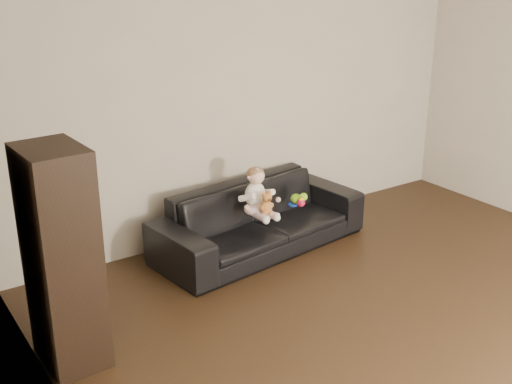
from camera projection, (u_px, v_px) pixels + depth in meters
floor at (471, 356)px, 4.43m from camera, size 5.50×5.50×0.00m
wall_back at (251, 99)px, 6.12m from camera, size 5.00×0.00×5.00m
wall_left at (114, 289)px, 2.67m from camera, size 0.00×5.50×5.50m
sofa at (260, 218)px, 5.95m from camera, size 2.13×1.05×0.60m
cabinet at (62, 259)px, 4.15m from camera, size 0.40×0.54×1.51m
shelf_item at (59, 210)px, 4.04m from camera, size 0.19×0.26×0.28m
baby at (257, 195)px, 5.71m from camera, size 0.32×0.39×0.45m
teddy_bear at (266, 203)px, 5.62m from camera, size 0.12×0.12×0.21m
toy_green at (297, 199)px, 6.03m from camera, size 0.12×0.14×0.09m
toy_rattle at (301, 203)px, 5.96m from camera, size 0.10×0.10×0.08m
toy_blue_disc at (293, 204)px, 6.01m from camera, size 0.11×0.11×0.01m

